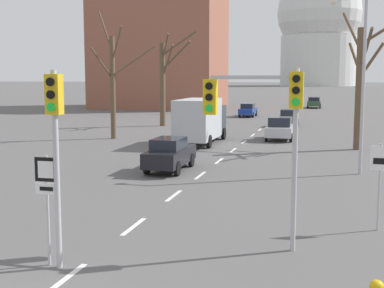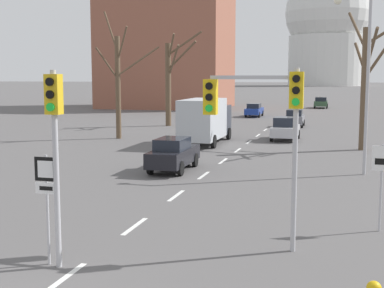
# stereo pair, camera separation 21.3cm
# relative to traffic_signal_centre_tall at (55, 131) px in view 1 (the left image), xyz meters

# --- Properties ---
(lane_stripe_0) EXTENTS (0.16, 2.00, 0.01)m
(lane_stripe_0) POSITION_rel_traffic_signal_centre_tall_xyz_m (0.50, -0.64, -3.39)
(lane_stripe_0) COLOR silver
(lane_stripe_0) RESTS_ON ground_plane
(lane_stripe_1) EXTENTS (0.16, 2.00, 0.01)m
(lane_stripe_1) POSITION_rel_traffic_signal_centre_tall_xyz_m (0.50, 3.86, -3.39)
(lane_stripe_1) COLOR silver
(lane_stripe_1) RESTS_ON ground_plane
(lane_stripe_2) EXTENTS (0.16, 2.00, 0.01)m
(lane_stripe_2) POSITION_rel_traffic_signal_centre_tall_xyz_m (0.50, 8.36, -3.39)
(lane_stripe_2) COLOR silver
(lane_stripe_2) RESTS_ON ground_plane
(lane_stripe_3) EXTENTS (0.16, 2.00, 0.01)m
(lane_stripe_3) POSITION_rel_traffic_signal_centre_tall_xyz_m (0.50, 12.86, -3.39)
(lane_stripe_3) COLOR silver
(lane_stripe_3) RESTS_ON ground_plane
(lane_stripe_4) EXTENTS (0.16, 2.00, 0.01)m
(lane_stripe_4) POSITION_rel_traffic_signal_centre_tall_xyz_m (0.50, 17.36, -3.39)
(lane_stripe_4) COLOR silver
(lane_stripe_4) RESTS_ON ground_plane
(lane_stripe_5) EXTENTS (0.16, 2.00, 0.01)m
(lane_stripe_5) POSITION_rel_traffic_signal_centre_tall_xyz_m (0.50, 21.86, -3.39)
(lane_stripe_5) COLOR silver
(lane_stripe_5) RESTS_ON ground_plane
(lane_stripe_6) EXTENTS (0.16, 2.00, 0.01)m
(lane_stripe_6) POSITION_rel_traffic_signal_centre_tall_xyz_m (0.50, 26.36, -3.39)
(lane_stripe_6) COLOR silver
(lane_stripe_6) RESTS_ON ground_plane
(lane_stripe_7) EXTENTS (0.16, 2.00, 0.01)m
(lane_stripe_7) POSITION_rel_traffic_signal_centre_tall_xyz_m (0.50, 30.86, -3.39)
(lane_stripe_7) COLOR silver
(lane_stripe_7) RESTS_ON ground_plane
(lane_stripe_8) EXTENTS (0.16, 2.00, 0.01)m
(lane_stripe_8) POSITION_rel_traffic_signal_centre_tall_xyz_m (0.50, 35.36, -3.39)
(lane_stripe_8) COLOR silver
(lane_stripe_8) RESTS_ON ground_plane
(traffic_signal_centre_tall) EXTENTS (0.36, 0.34, 4.85)m
(traffic_signal_centre_tall) POSITION_rel_traffic_signal_centre_tall_xyz_m (0.00, 0.00, 0.00)
(traffic_signal_centre_tall) COLOR #B2B2B7
(traffic_signal_centre_tall) RESTS_ON ground_plane
(traffic_signal_near_right) EXTENTS (2.66, 0.34, 4.92)m
(traffic_signal_near_right) POSITION_rel_traffic_signal_centre_tall_xyz_m (4.69, 2.74, 0.36)
(traffic_signal_near_right) COLOR #B2B2B7
(traffic_signal_near_right) RESTS_ON ground_plane
(route_sign_post) EXTENTS (0.60, 0.08, 2.78)m
(route_sign_post) POSITION_rel_traffic_signal_centre_tall_xyz_m (-0.32, 0.08, -1.48)
(route_sign_post) COLOR #B2B2B7
(route_sign_post) RESTS_ON ground_plane
(speed_limit_sign) EXTENTS (0.60, 0.08, 2.68)m
(speed_limit_sign) POSITION_rel_traffic_signal_centre_tall_xyz_m (7.91, 5.33, -1.57)
(speed_limit_sign) COLOR #B2B2B7
(speed_limit_sign) RESTS_ON ground_plane
(street_lamp_right) EXTENTS (1.75, 0.36, 8.40)m
(street_lamp_right) POSITION_rel_traffic_signal_centre_tall_xyz_m (7.60, 15.11, 1.71)
(street_lamp_right) COLOR #B2B2B7
(street_lamp_right) RESTS_ON ground_plane
(sedan_near_left) EXTENTS (1.71, 3.85, 1.61)m
(sedan_near_left) POSITION_rel_traffic_signal_centre_tall_xyz_m (2.73, 39.12, -2.59)
(sedan_near_left) COLOR slate
(sedan_near_left) RESTS_ON ground_plane
(sedan_near_right) EXTENTS (1.94, 3.89, 1.71)m
(sedan_near_right) POSITION_rel_traffic_signal_centre_tall_xyz_m (2.90, 28.14, -2.54)
(sedan_near_right) COLOR #B7B7BC
(sedan_near_right) RESTS_ON ground_plane
(sedan_mid_centre) EXTENTS (1.71, 4.48, 1.56)m
(sedan_mid_centre) POSITION_rel_traffic_signal_centre_tall_xyz_m (-2.77, 50.33, -2.59)
(sedan_mid_centre) COLOR navy
(sedan_mid_centre) RESTS_ON ground_plane
(sedan_far_left) EXTENTS (1.95, 4.47, 1.62)m
(sedan_far_left) POSITION_rel_traffic_signal_centre_tall_xyz_m (4.21, 69.66, -2.56)
(sedan_far_left) COLOR #2D4C33
(sedan_far_left) RESTS_ON ground_plane
(sedan_far_right) EXTENTS (1.70, 4.32, 1.66)m
(sedan_far_right) POSITION_rel_traffic_signal_centre_tall_xyz_m (-1.29, 13.76, -2.54)
(sedan_far_right) COLOR black
(sedan_far_right) RESTS_ON ground_plane
(delivery_truck) EXTENTS (2.44, 7.20, 3.14)m
(delivery_truck) POSITION_rel_traffic_signal_centre_tall_xyz_m (-2.31, 24.67, -1.69)
(delivery_truck) COLOR #333842
(delivery_truck) RESTS_ON ground_plane
(bare_tree_left_near) EXTENTS (4.13, 3.54, 9.56)m
(bare_tree_left_near) POSITION_rel_traffic_signal_centre_tall_xyz_m (-9.34, 25.93, 0.91)
(bare_tree_left_near) COLOR brown
(bare_tree_left_near) RESTS_ON ground_plane
(bare_tree_right_near) EXTENTS (3.87, 4.96, 8.97)m
(bare_tree_right_near) POSITION_rel_traffic_signal_centre_tall_xyz_m (8.25, 24.18, 1.03)
(bare_tree_right_near) COLOR brown
(bare_tree_right_near) RESTS_ON ground_plane
(bare_tree_left_far) EXTENTS (3.52, 2.48, 8.86)m
(bare_tree_left_far) POSITION_rel_traffic_signal_centre_tall_xyz_m (-8.71, 36.75, 1.05)
(bare_tree_left_far) COLOR brown
(bare_tree_left_far) RESTS_ON ground_plane
(capitol_dome) EXTENTS (39.70, 39.70, 56.07)m
(capitol_dome) POSITION_rel_traffic_signal_centre_tall_xyz_m (0.50, 255.92, 23.92)
(capitol_dome) COLOR silver
(capitol_dome) RESTS_ON ground_plane
(apartment_block_left) EXTENTS (18.00, 14.00, 19.18)m
(apartment_block_left) POSITION_rel_traffic_signal_centre_tall_xyz_m (-18.26, 65.53, 6.20)
(apartment_block_left) COLOR #935642
(apartment_block_left) RESTS_ON ground_plane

